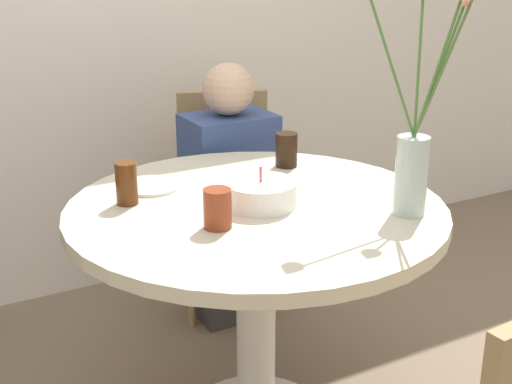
% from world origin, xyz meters
% --- Properties ---
extents(dining_table, '(1.11, 1.11, 0.76)m').
position_xyz_m(dining_table, '(0.00, 0.00, 0.62)').
color(dining_table, beige).
rests_on(dining_table, ground_plane).
extents(chair_far_back, '(0.52, 0.52, 0.89)m').
position_xyz_m(chair_far_back, '(0.32, 0.84, 0.50)').
color(chair_far_back, tan).
rests_on(chair_far_back, ground_plane).
extents(birthday_cake, '(0.21, 0.21, 0.12)m').
position_xyz_m(birthday_cake, '(0.01, -0.01, 0.79)').
color(birthday_cake, white).
rests_on(birthday_cake, dining_table).
extents(flower_vase, '(0.23, 0.32, 0.70)m').
position_xyz_m(flower_vase, '(0.35, -0.27, 1.03)').
color(flower_vase, '#B2C6C1').
rests_on(flower_vase, dining_table).
extents(side_plate, '(0.19, 0.19, 0.01)m').
position_xyz_m(side_plate, '(-0.21, 0.30, 0.76)').
color(side_plate, white).
rests_on(side_plate, dining_table).
extents(drink_glass_0, '(0.06, 0.06, 0.13)m').
position_xyz_m(drink_glass_0, '(-0.32, 0.19, 0.82)').
color(drink_glass_0, '#51280F').
rests_on(drink_glass_0, dining_table).
extents(drink_glass_1, '(0.07, 0.07, 0.12)m').
position_xyz_m(drink_glass_1, '(0.27, 0.28, 0.82)').
color(drink_glass_1, black).
rests_on(drink_glass_1, dining_table).
extents(drink_glass_2, '(0.08, 0.08, 0.11)m').
position_xyz_m(drink_glass_2, '(-0.17, -0.10, 0.81)').
color(drink_glass_2, maroon).
rests_on(drink_glass_2, dining_table).
extents(person_guest, '(0.34, 0.24, 1.05)m').
position_xyz_m(person_guest, '(0.27, 0.69, 0.49)').
color(person_guest, '#383333').
rests_on(person_guest, ground_plane).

